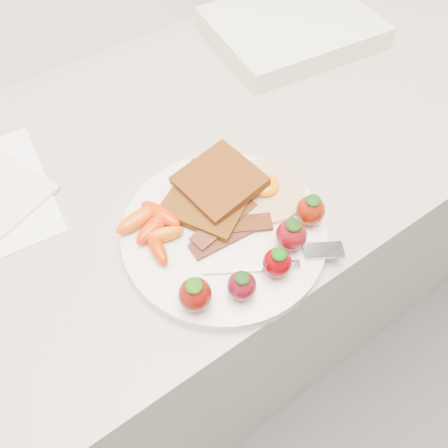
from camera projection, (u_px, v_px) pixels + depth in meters
counter at (190, 285)px, 1.04m from camera, size 2.00×0.60×0.90m
plate at (224, 232)px, 0.58m from camera, size 0.27×0.27×0.02m
toast_lower at (209, 199)px, 0.59m from camera, size 0.14×0.14×0.01m
toast_upper at (219, 181)px, 0.59m from camera, size 0.11×0.11×0.02m
fried_egg at (264, 189)px, 0.60m from camera, size 0.12×0.12×0.02m
bacon_strips at (228, 227)px, 0.57m from camera, size 0.12×0.07×0.01m
baby_carrots at (153, 226)px, 0.56m from camera, size 0.08×0.10×0.02m
strawberries at (265, 255)px, 0.52m from camera, size 0.22×0.07×0.05m
fork at (285, 259)px, 0.54m from camera, size 0.17×0.09×0.00m
appliance at (291, 28)px, 0.83m from camera, size 0.32×0.27×0.04m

